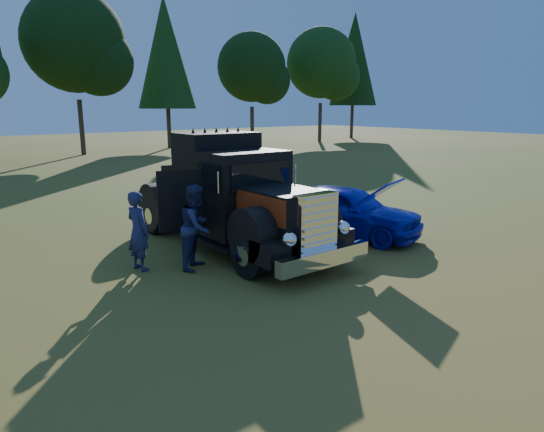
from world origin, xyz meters
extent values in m
plane|color=#325017|center=(0.00, 0.00, 0.00)|extent=(120.00, 120.00, 0.00)
cylinder|color=#2D2116|center=(4.00, 30.00, 2.07)|extent=(0.36, 0.36, 4.14)
sphere|color=black|center=(4.00, 30.00, 8.28)|extent=(7.36, 7.36, 7.36)
sphere|color=black|center=(5.38, 29.08, 6.90)|extent=(5.06, 5.06, 5.06)
cylinder|color=#2D2116|center=(12.00, 31.50, 2.25)|extent=(0.36, 0.36, 4.50)
cone|color=black|center=(12.00, 31.50, 8.12)|extent=(5.00, 5.00, 9.38)
cylinder|color=#2D2116|center=(20.00, 30.00, 1.80)|extent=(0.36, 0.36, 3.60)
sphere|color=black|center=(20.00, 30.00, 7.20)|extent=(6.40, 6.40, 6.40)
sphere|color=black|center=(21.20, 29.20, 6.00)|extent=(4.40, 4.40, 4.40)
cylinder|color=#2D2116|center=(28.00, 29.00, 1.98)|extent=(0.36, 0.36, 3.96)
sphere|color=black|center=(28.00, 29.00, 7.92)|extent=(7.04, 7.04, 7.04)
sphere|color=black|center=(29.32, 28.12, 6.60)|extent=(4.84, 4.84, 4.84)
cylinder|color=#2D2116|center=(35.00, 31.00, 2.43)|extent=(0.36, 0.36, 4.86)
cone|color=black|center=(35.00, 31.00, 8.78)|extent=(5.40, 5.40, 10.12)
cylinder|color=black|center=(-1.81, -0.17, 0.55)|extent=(0.32, 1.10, 1.10)
cylinder|color=black|center=(0.29, -0.17, 0.55)|extent=(0.32, 1.10, 1.10)
cylinder|color=black|center=(-1.81, 4.63, 0.55)|extent=(0.32, 1.10, 1.10)
cylinder|color=black|center=(0.29, 4.63, 0.55)|extent=(0.32, 1.10, 1.10)
cylinder|color=black|center=(-1.48, 4.63, 0.55)|extent=(0.32, 1.10, 1.10)
cylinder|color=black|center=(-0.04, 4.63, 0.55)|extent=(0.32, 1.10, 1.10)
cube|color=black|center=(-0.76, 2.43, 0.62)|extent=(1.60, 6.40, 0.28)
cube|color=white|center=(-0.76, -1.42, 0.55)|extent=(2.50, 0.22, 0.36)
cube|color=white|center=(-0.76, -1.12, 1.25)|extent=(1.05, 0.30, 1.30)
cube|color=black|center=(-0.76, -0.07, 1.30)|extent=(1.35, 1.80, 1.10)
cube|color=maroon|center=(-1.45, -0.07, 1.50)|extent=(0.02, 1.80, 0.60)
cube|color=maroon|center=(-0.07, -0.07, 1.50)|extent=(0.02, 1.80, 0.60)
cylinder|color=black|center=(-1.71, -0.17, 0.95)|extent=(0.55, 1.24, 1.24)
cylinder|color=black|center=(0.19, -0.17, 0.95)|extent=(0.55, 1.24, 1.24)
sphere|color=white|center=(-1.54, -1.19, 1.05)|extent=(0.32, 0.32, 0.32)
sphere|color=white|center=(0.02, -1.19, 1.05)|extent=(0.32, 0.32, 0.32)
cube|color=black|center=(-0.76, 1.48, 1.55)|extent=(2.05, 1.30, 2.10)
cube|color=black|center=(-0.76, 0.81, 2.05)|extent=(1.70, 0.05, 0.65)
cube|color=black|center=(-0.76, 2.78, 1.75)|extent=(2.05, 1.30, 2.50)
cube|color=black|center=(-0.76, 4.43, 0.95)|extent=(2.00, 2.00, 0.35)
cube|color=black|center=(-2.32, 1.96, 1.45)|extent=(1.07, 0.38, 1.50)
cube|color=maroon|center=(-2.33, 2.01, 1.30)|extent=(0.82, 0.27, 0.75)
imported|color=#0C08BB|center=(2.44, 1.02, 0.74)|extent=(3.07, 4.70, 1.49)
cube|color=#0C08BB|center=(1.90, -0.59, 1.55)|extent=(1.53, 1.30, 0.67)
imported|color=#212C4D|center=(-3.48, 1.82, 0.92)|extent=(0.55, 0.74, 1.85)
imported|color=#1F2749|center=(-2.36, 1.14, 0.98)|extent=(1.21, 1.18, 1.96)
camera|label=1|loc=(-7.64, -8.43, 3.70)|focal=32.00mm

